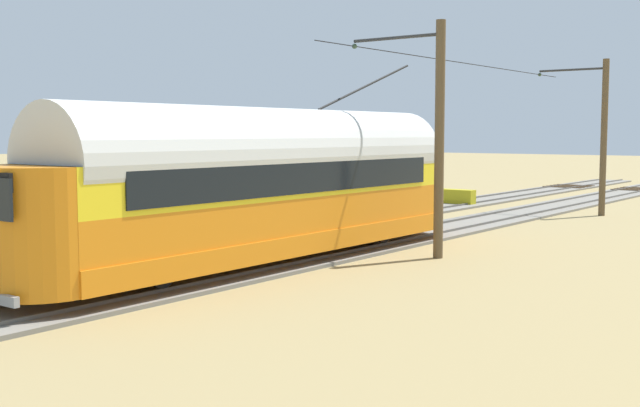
{
  "coord_description": "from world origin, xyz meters",
  "views": [
    {
      "loc": [
        -16.18,
        20.76,
        3.63
      ],
      "look_at": [
        -2.34,
        2.53,
        1.58
      ],
      "focal_mm": 44.34,
      "sensor_mm": 36.0,
      "label": 1
    }
  ],
  "objects_px": {
    "catenary_pole_foreground": "(602,134)",
    "vintage_streetcar": "(271,184)",
    "catenary_pole_mid_near": "(436,134)",
    "spare_tie_stack": "(185,222)",
    "track_end_bumper": "(457,197)",
    "boxcar_adjacent": "(228,177)"
  },
  "relations": [
    {
      "from": "catenary_pole_foreground",
      "to": "vintage_streetcar",
      "type": "bearing_deg",
      "value": 81.29
    },
    {
      "from": "boxcar_adjacent",
      "to": "spare_tie_stack",
      "type": "distance_m",
      "value": 4.34
    },
    {
      "from": "catenary_pole_foreground",
      "to": "boxcar_adjacent",
      "type": "bearing_deg",
      "value": 65.46
    },
    {
      "from": "vintage_streetcar",
      "to": "spare_tie_stack",
      "type": "bearing_deg",
      "value": -28.29
    },
    {
      "from": "vintage_streetcar",
      "to": "boxcar_adjacent",
      "type": "relative_size",
      "value": 1.44
    },
    {
      "from": "vintage_streetcar",
      "to": "catenary_pole_mid_near",
      "type": "relative_size",
      "value": 2.45
    },
    {
      "from": "spare_tie_stack",
      "to": "track_end_bumper",
      "type": "xyz_separation_m",
      "value": [
        -3.62,
        -15.05,
        0.13
      ]
    },
    {
      "from": "boxcar_adjacent",
      "to": "track_end_bumper",
      "type": "xyz_separation_m",
      "value": [
        0.0,
        -16.48,
        -1.76
      ]
    },
    {
      "from": "catenary_pole_mid_near",
      "to": "track_end_bumper",
      "type": "relative_size",
      "value": 3.79
    },
    {
      "from": "vintage_streetcar",
      "to": "catenary_pole_foreground",
      "type": "bearing_deg",
      "value": -98.71
    },
    {
      "from": "track_end_bumper",
      "to": "boxcar_adjacent",
      "type": "bearing_deg",
      "value": 90.01
    },
    {
      "from": "vintage_streetcar",
      "to": "catenary_pole_mid_near",
      "type": "xyz_separation_m",
      "value": [
        -2.88,
        -3.96,
        1.33
      ]
    },
    {
      "from": "catenary_pole_foreground",
      "to": "track_end_bumper",
      "type": "height_order",
      "value": "catenary_pole_foreground"
    },
    {
      "from": "vintage_streetcar",
      "to": "spare_tie_stack",
      "type": "distance_m",
      "value": 9.31
    },
    {
      "from": "track_end_bumper",
      "to": "catenary_pole_mid_near",
      "type": "bearing_deg",
      "value": 115.24
    },
    {
      "from": "catenary_pole_foreground",
      "to": "catenary_pole_mid_near",
      "type": "relative_size",
      "value": 1.0
    },
    {
      "from": "boxcar_adjacent",
      "to": "catenary_pole_mid_near",
      "type": "relative_size",
      "value": 1.7
    },
    {
      "from": "vintage_streetcar",
      "to": "catenary_pole_mid_near",
      "type": "bearing_deg",
      "value": -126.04
    },
    {
      "from": "track_end_bumper",
      "to": "catenary_pole_foreground",
      "type": "bearing_deg",
      "value": 175.39
    },
    {
      "from": "catenary_pole_foreground",
      "to": "track_end_bumper",
      "type": "distance_m",
      "value": 7.96
    },
    {
      "from": "catenary_pole_foreground",
      "to": "spare_tie_stack",
      "type": "height_order",
      "value": "catenary_pole_foreground"
    },
    {
      "from": "vintage_streetcar",
      "to": "boxcar_adjacent",
      "type": "xyz_separation_m",
      "value": [
        4.38,
        -2.88,
        -0.09
      ]
    }
  ]
}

